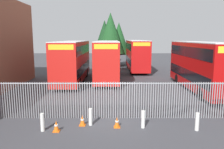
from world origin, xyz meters
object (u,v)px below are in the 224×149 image
double_decker_bus_near_gate (201,64)px  traffic_cone_mid_forecourt (57,126)px  traffic_cone_by_gate (83,120)px  bollard_far_right (198,122)px  bollard_center_front (91,117)px  double_decker_bus_behind_fence_left (74,60)px  bollard_near_left (43,122)px  traffic_cone_near_kerb (118,122)px  double_decker_bus_far_back (138,54)px  bollard_near_right (144,119)px  double_decker_bus_behind_fence_right (108,59)px

double_decker_bus_near_gate → traffic_cone_mid_forecourt: bearing=-139.9°
double_decker_bus_near_gate → traffic_cone_by_gate: bearing=-139.1°
double_decker_bus_near_gate → bollard_far_right: double_decker_bus_near_gate is taller
bollard_center_front → bollard_far_right: 5.64m
traffic_cone_by_gate → double_decker_bus_behind_fence_left: bearing=102.0°
double_decker_bus_behind_fence_left → bollard_far_right: 15.92m
bollard_near_left → traffic_cone_near_kerb: size_ratio=1.61×
bollard_far_right → traffic_cone_by_gate: bearing=173.7°
double_decker_bus_near_gate → traffic_cone_near_kerb: bearing=-132.0°
bollard_far_right → traffic_cone_near_kerb: (-4.15, 0.41, -0.19)m
traffic_cone_mid_forecourt → traffic_cone_by_gate: bearing=33.3°
double_decker_bus_far_back → bollard_near_right: double_decker_bus_far_back is taller
bollard_far_right → traffic_cone_near_kerb: 4.17m
bollard_near_left → bollard_far_right: same height
double_decker_bus_behind_fence_left → traffic_cone_near_kerb: size_ratio=18.32×
double_decker_bus_behind_fence_left → traffic_cone_mid_forecourt: 13.57m
bollard_near_right → traffic_cone_by_gate: 3.31m
double_decker_bus_far_back → traffic_cone_by_gate: 22.15m
double_decker_bus_far_back → bollard_near_right: bearing=-95.2°
traffic_cone_near_kerb → double_decker_bus_behind_fence_right: bearing=93.3°
bollard_center_front → double_decker_bus_near_gate: bearing=42.1°
bollard_far_right → traffic_cone_near_kerb: size_ratio=1.61×
bollard_center_front → double_decker_bus_behind_fence_left: bearing=104.0°
double_decker_bus_behind_fence_right → traffic_cone_by_gate: 13.88m
bollard_near_left → bollard_far_right: 8.00m
double_decker_bus_behind_fence_left → bollard_near_left: size_ratio=11.38×
bollard_near_right → double_decker_bus_near_gate: bearing=53.8°
double_decker_bus_behind_fence_right → bollard_near_right: 14.30m
bollard_near_right → traffic_cone_by_gate: bearing=174.4°
double_decker_bus_far_back → bollard_center_front: 21.99m
double_decker_bus_far_back → double_decker_bus_behind_fence_right: bearing=-118.5°
bollard_near_right → bollard_far_right: (2.75, -0.35, 0.00)m
bollard_center_front → bollard_near_right: size_ratio=1.00×
double_decker_bus_behind_fence_left → traffic_cone_by_gate: double_decker_bus_behind_fence_left is taller
traffic_cone_near_kerb → bollard_near_right: bearing=-2.5°
bollard_near_right → traffic_cone_by_gate: (-3.29, 0.32, -0.19)m
double_decker_bus_near_gate → double_decker_bus_far_back: same height
bollard_center_front → bollard_far_right: (5.60, -0.71, 0.00)m
bollard_center_front → traffic_cone_near_kerb: (1.45, -0.31, -0.19)m
double_decker_bus_behind_fence_right → double_decker_bus_far_back: size_ratio=1.00×
bollard_center_front → bollard_near_right: (2.85, -0.37, 0.00)m
double_decker_bus_near_gate → double_decker_bus_far_back: (-4.32, 13.10, 0.00)m
double_decker_bus_behind_fence_right → traffic_cone_by_gate: size_ratio=18.32×
bollard_center_front → traffic_cone_mid_forecourt: bearing=-153.0°
double_decker_bus_behind_fence_left → double_decker_bus_far_back: size_ratio=1.00×
bollard_far_right → traffic_cone_by_gate: bollard_far_right is taller
bollard_near_right → traffic_cone_mid_forecourt: (-4.53, -0.49, -0.19)m
double_decker_bus_behind_fence_left → bollard_center_front: 13.00m
bollard_near_right → traffic_cone_mid_forecourt: 4.56m
bollard_near_left → traffic_cone_mid_forecourt: 0.75m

